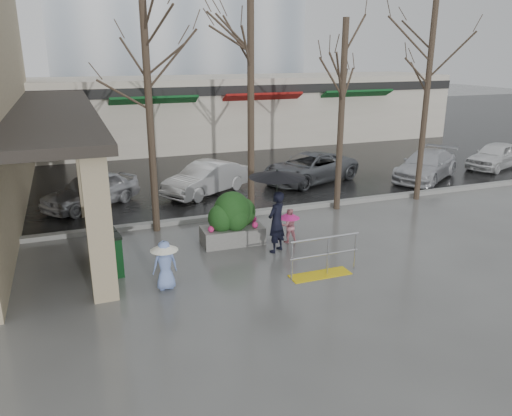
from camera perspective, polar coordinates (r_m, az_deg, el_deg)
ground at (r=13.41m, az=-0.04°, el=-6.47°), size 120.00×120.00×0.00m
street_asphalt at (r=34.18m, az=-13.35°, el=7.87°), size 120.00×36.00×0.01m
curb at (r=16.93m, az=-4.84°, el=-1.06°), size 120.00×0.30×0.15m
canopy_slab at (r=19.55m, az=-22.46°, el=10.86°), size 2.80×18.00×0.25m
pillar_front at (r=11.58m, az=-17.49°, el=-1.97°), size 0.55×0.55×3.50m
pillar_back at (r=17.85m, az=-18.96°, el=4.59°), size 0.55×0.55×3.50m
storefront_row at (r=30.30m, az=-8.71°, el=10.79°), size 34.00×6.74×4.00m
handrail at (r=12.79m, az=7.63°, el=-6.04°), size 1.90×0.50×1.03m
tree_west at (r=15.25m, az=-12.42°, el=15.74°), size 3.20×3.20×6.80m
tree_midwest at (r=16.05m, az=-0.61°, el=16.73°), size 3.20×3.20×7.00m
tree_mideast at (r=17.47m, az=9.98°, el=15.32°), size 3.20×3.20×6.50m
tree_east at (r=19.47m, az=19.36°, el=16.37°), size 3.20×3.20×7.20m
woman at (r=13.76m, az=2.38°, el=1.01°), size 1.56×1.56×2.40m
child_pink at (r=14.76m, az=3.78°, el=-1.69°), size 0.65×0.65×1.04m
child_blue at (r=12.03m, az=-10.38°, el=-5.99°), size 0.66×0.66×1.22m
planter at (r=14.63m, az=-2.73°, el=-1.23°), size 1.83×1.07×1.58m
news_boxes at (r=13.73m, az=-16.74°, el=-4.18°), size 0.69×2.01×1.10m
car_a at (r=19.08m, az=-18.36°, el=1.97°), size 3.89×3.33×1.26m
car_b at (r=19.87m, az=-5.75°, el=3.37°), size 3.95×3.14×1.26m
car_c at (r=21.78m, az=6.13°, el=4.62°), size 4.97×3.49×1.26m
car_d at (r=23.36m, az=18.87°, el=4.65°), size 4.61×3.81×1.26m
car_e at (r=26.85m, az=25.69°, el=5.43°), size 3.98×2.69×1.26m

